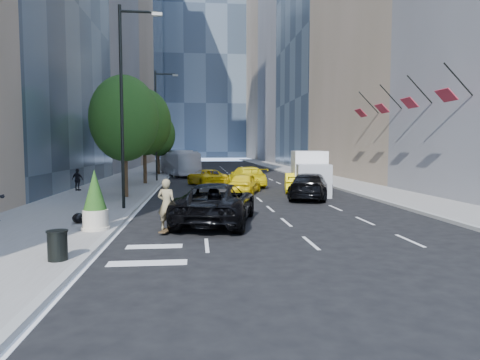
{
  "coord_description": "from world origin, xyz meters",
  "views": [
    {
      "loc": [
        -2.8,
        -17.89,
        3.23
      ],
      "look_at": [
        -0.68,
        3.12,
        1.6
      ],
      "focal_mm": 32.0,
      "sensor_mm": 36.0,
      "label": 1
    }
  ],
  "objects": [
    {
      "name": "tree_mid",
      "position": [
        -7.2,
        19.0,
        5.32
      ],
      "size": [
        4.5,
        4.5,
        7.99
      ],
      "color": "#311C13",
      "rests_on": "sidewalk_left"
    },
    {
      "name": "sidewalk_left",
      "position": [
        -9.0,
        30.0,
        0.07
      ],
      "size": [
        6.0,
        120.0,
        0.15
      ],
      "primitive_type": "cube",
      "color": "slate",
      "rests_on": "ground"
    },
    {
      "name": "tower_distant",
      "position": [
        0.0,
        120.0,
        45.0
      ],
      "size": [
        40.0,
        20.0,
        90.0
      ],
      "primitive_type": "cube",
      "color": "#2B3643",
      "rests_on": "ground"
    },
    {
      "name": "taxi_d",
      "position": [
        1.2,
        16.57,
        0.82
      ],
      "size": [
        3.07,
        5.94,
        1.65
      ],
      "primitive_type": "imported",
      "rotation": [
        0.0,
        0.0,
        3.28
      ],
      "color": "yellow",
      "rests_on": "ground"
    },
    {
      "name": "traffic_signal",
      "position": [
        -6.4,
        40.0,
        4.23
      ],
      "size": [
        2.48,
        0.53,
        5.2
      ],
      "color": "black",
      "rests_on": "sidewalk_left"
    },
    {
      "name": "box_truck",
      "position": [
        5.04,
        11.28,
        1.5
      ],
      "size": [
        3.11,
        6.42,
        2.94
      ],
      "rotation": [
        0.0,
        0.0,
        -0.15
      ],
      "color": "silver",
      "rests_on": "ground"
    },
    {
      "name": "taxi_a",
      "position": [
        0.5,
        11.5,
        0.72
      ],
      "size": [
        2.95,
        4.58,
        1.45
      ],
      "primitive_type": "imported",
      "rotation": [
        0.0,
        0.0,
        2.83
      ],
      "color": "yellow",
      "rests_on": "ground"
    },
    {
      "name": "lamp_far",
      "position": [
        -6.32,
        22.0,
        5.81
      ],
      "size": [
        2.13,
        0.22,
        10.0
      ],
      "color": "black",
      "rests_on": "sidewalk_left"
    },
    {
      "name": "taxi_c",
      "position": [
        -2.0,
        18.0,
        0.69
      ],
      "size": [
        3.74,
        5.42,
        1.38
      ],
      "primitive_type": "imported",
      "rotation": [
        0.0,
        0.0,
        3.47
      ],
      "color": "yellow",
      "rests_on": "ground"
    },
    {
      "name": "facade_flags",
      "position": [
        10.64,
        10.0,
        6.18
      ],
      "size": [
        1.85,
        13.3,
        2.05
      ],
      "color": "black",
      "rests_on": "ground"
    },
    {
      "name": "black_sedan_mercedes",
      "position": [
        4.2,
        8.0,
        0.81
      ],
      "size": [
        4.11,
        6.03,
        1.62
      ],
      "primitive_type": "imported",
      "rotation": [
        0.0,
        0.0,
        2.78
      ],
      "color": "black",
      "rests_on": "ground"
    },
    {
      "name": "taxi_b",
      "position": [
        4.2,
        12.02,
        0.7
      ],
      "size": [
        2.2,
        4.43,
        1.4
      ],
      "primitive_type": "imported",
      "rotation": [
        0.0,
        0.0,
        2.96
      ],
      "color": "yellow",
      "rests_on": "ground"
    },
    {
      "name": "trash_can",
      "position": [
        -6.6,
        -6.0,
        0.54
      ],
      "size": [
        0.52,
        0.52,
        0.79
      ],
      "primitive_type": "cylinder",
      "color": "black",
      "rests_on": "sidewalk_left"
    },
    {
      "name": "pedestrian_b",
      "position": [
        -11.2,
        13.19,
        0.93
      ],
      "size": [
        0.99,
        0.68,
        1.56
      ],
      "primitive_type": "imported",
      "rotation": [
        0.0,
        0.0,
        2.78
      ],
      "color": "black",
      "rests_on": "sidewalk_left"
    },
    {
      "name": "lamp_near",
      "position": [
        -6.32,
        4.0,
        5.81
      ],
      "size": [
        2.13,
        0.22,
        10.0
      ],
      "color": "black",
      "rests_on": "sidewalk_left"
    },
    {
      "name": "city_bus",
      "position": [
        -4.8,
        30.56,
        1.44
      ],
      "size": [
        4.99,
        10.6,
        2.88
      ],
      "primitive_type": "imported",
      "rotation": [
        0.0,
        0.0,
        0.26
      ],
      "color": "silver",
      "rests_on": "ground"
    },
    {
      "name": "garbage_bags",
      "position": [
        -7.34,
        0.03,
        0.38
      ],
      "size": [
        0.96,
        0.92,
        0.47
      ],
      "color": "black",
      "rests_on": "sidewalk_left"
    },
    {
      "name": "black_sedan_lincoln",
      "position": [
        -2.0,
        0.06,
        0.86
      ],
      "size": [
        4.09,
        6.65,
        1.72
      ],
      "primitive_type": "imported",
      "rotation": [
        0.0,
        0.0,
        2.93
      ],
      "color": "black",
      "rests_on": "ground"
    },
    {
      "name": "tower_right_far",
      "position": [
        22.0,
        98.0,
        25.0
      ],
      "size": [
        20.0,
        24.0,
        50.0
      ],
      "primitive_type": "cube",
      "color": "#7B6D55",
      "rests_on": "ground"
    },
    {
      "name": "tower_left_mid",
      "position": [
        -22.0,
        42.0,
        22.5
      ],
      "size": [
        20.0,
        24.0,
        45.0
      ],
      "primitive_type": "cube",
      "color": "slate",
      "rests_on": "ground"
    },
    {
      "name": "ground",
      "position": [
        0.0,
        0.0,
        0.0
      ],
      "size": [
        160.0,
        160.0,
        0.0
      ],
      "primitive_type": "plane",
      "color": "black",
      "rests_on": "ground"
    },
    {
      "name": "tree_far",
      "position": [
        -7.2,
        32.0,
        4.62
      ],
      "size": [
        3.9,
        3.9,
        6.92
      ],
      "color": "#311C13",
      "rests_on": "sidewalk_left"
    },
    {
      "name": "planter_shrub",
      "position": [
        -6.6,
        -1.61,
        1.22
      ],
      "size": [
        0.94,
        0.94,
        2.26
      ],
      "color": "#BFB59E",
      "rests_on": "sidewalk_left"
    },
    {
      "name": "tower_left_end",
      "position": [
        -22.0,
        92.0,
        30.0
      ],
      "size": [
        20.0,
        28.0,
        60.0
      ],
      "primitive_type": "cube",
      "color": "#2B3643",
      "rests_on": "ground"
    },
    {
      "name": "tree_near",
      "position": [
        -7.2,
        9.0,
        4.97
      ],
      "size": [
        4.2,
        4.2,
        7.46
      ],
      "color": "#311C13",
      "rests_on": "sidewalk_left"
    },
    {
      "name": "sidewalk_right",
      "position": [
        10.0,
        30.0,
        0.07
      ],
      "size": [
        4.0,
        120.0,
        0.15
      ],
      "primitive_type": "cube",
      "color": "slate",
      "rests_on": "ground"
    },
    {
      "name": "skateboarder",
      "position": [
        -3.94,
        -1.88,
        0.96
      ],
      "size": [
        0.81,
        0.66,
        1.92
      ],
      "primitive_type": "imported",
      "rotation": [
        0.0,
        0.0,
        2.82
      ],
      "color": "olive",
      "rests_on": "ground"
    },
    {
      "name": "tower_right_mid",
      "position": [
        22.0,
        74.0,
        32.5
      ],
      "size": [
        20.0,
        24.0,
        65.0
      ],
      "primitive_type": "cube",
      "color": "slate",
      "rests_on": "ground"
    }
  ]
}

